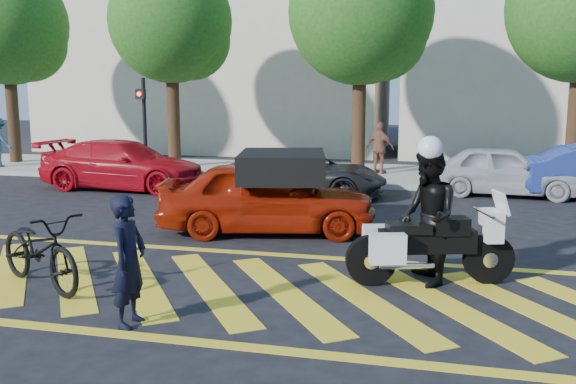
% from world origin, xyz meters
% --- Properties ---
extents(ground, '(90.00, 90.00, 0.00)m').
position_xyz_m(ground, '(0.00, 0.00, 0.00)').
color(ground, black).
rests_on(ground, ground).
extents(sidewalk, '(60.00, 5.00, 0.15)m').
position_xyz_m(sidewalk, '(0.00, 12.00, 0.07)').
color(sidewalk, '#9E998E').
rests_on(sidewalk, ground).
extents(crosswalk, '(12.33, 4.00, 0.01)m').
position_xyz_m(crosswalk, '(-0.04, 0.00, 0.00)').
color(crosswalk, yellow).
rests_on(crosswalk, ground).
extents(building_left, '(16.00, 8.00, 10.00)m').
position_xyz_m(building_left, '(-8.00, 21.00, 5.00)').
color(building_left, beige).
rests_on(building_left, ground).
extents(tree_far_left, '(4.40, 4.40, 7.41)m').
position_xyz_m(tree_far_left, '(-12.87, 12.06, 5.05)').
color(tree_far_left, black).
rests_on(tree_far_left, ground).
extents(tree_left, '(4.20, 4.20, 7.26)m').
position_xyz_m(tree_left, '(-6.37, 12.06, 4.99)').
color(tree_left, black).
rests_on(tree_left, ground).
extents(tree_center, '(4.60, 4.60, 7.56)m').
position_xyz_m(tree_center, '(0.13, 12.06, 5.10)').
color(tree_center, black).
rests_on(tree_center, ground).
extents(signal_pole, '(0.28, 0.43, 3.20)m').
position_xyz_m(signal_pole, '(-6.50, 9.74, 1.92)').
color(signal_pole, black).
rests_on(signal_pole, ground).
extents(officer_bike, '(0.38, 0.58, 1.58)m').
position_xyz_m(officer_bike, '(-1.00, -1.59, 0.79)').
color(officer_bike, black).
rests_on(officer_bike, ground).
extents(bicycle, '(2.20, 1.64, 1.11)m').
position_xyz_m(bicycle, '(-2.94, -0.59, 0.55)').
color(bicycle, black).
rests_on(bicycle, ground).
extents(police_motorcycle, '(2.40, 1.13, 1.08)m').
position_xyz_m(police_motorcycle, '(2.42, 0.86, 0.59)').
color(police_motorcycle, black).
rests_on(police_motorcycle, ground).
extents(officer_moto, '(0.99, 1.14, 1.99)m').
position_xyz_m(officer_moto, '(2.40, 0.87, 0.99)').
color(officer_moto, black).
rests_on(officer_moto, ground).
extents(red_convertible, '(4.51, 2.56, 1.45)m').
position_xyz_m(red_convertible, '(-0.72, 3.50, 0.72)').
color(red_convertible, '#971907').
rests_on(red_convertible, ground).
extents(parked_left, '(4.89, 2.09, 1.40)m').
position_xyz_m(parked_left, '(-6.20, 7.82, 0.70)').
color(parked_left, '#B50B17').
rests_on(parked_left, ground).
extents(parked_mid_left, '(4.44, 2.19, 1.21)m').
position_xyz_m(parked_mid_left, '(-0.90, 7.80, 0.61)').
color(parked_mid_left, black).
rests_on(parked_mid_left, ground).
extents(parked_mid_right, '(4.08, 1.88, 1.36)m').
position_xyz_m(parked_mid_right, '(4.27, 9.20, 0.68)').
color(parked_mid_right, '#B2B3B7').
rests_on(parked_mid_right, ground).
extents(pedestrian_right, '(1.06, 0.75, 1.67)m').
position_xyz_m(pedestrian_right, '(0.73, 11.80, 0.98)').
color(pedestrian_right, '#915542').
rests_on(pedestrian_right, sidewalk).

